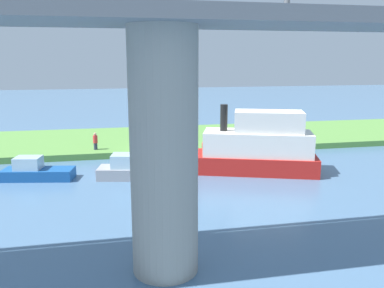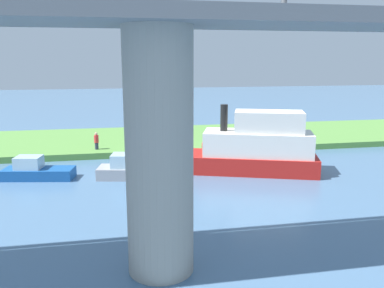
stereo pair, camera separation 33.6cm
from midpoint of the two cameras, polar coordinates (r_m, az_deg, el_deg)
The scene contains 9 objects.
ground_plane at distance 32.38m, azimuth -3.84°, elevation -1.78°, with size 160.00×160.00×0.00m, color #4C7093.
grassy_bank at distance 38.15m, azimuth -4.99°, elevation 0.66°, with size 80.00×12.00×0.50m, color #5B9342.
bridge_pylon at distance 14.09m, azimuth -3.94°, elevation -1.48°, with size 2.38×2.38×8.73m, color #9E998E.
bridge_span at distance 13.83m, azimuth -4.25°, elevation 18.52°, with size 73.50×4.30×3.25m.
person_on_bank at distance 33.34m, azimuth -13.06°, elevation 0.44°, with size 0.50×0.50×1.39m.
mooring_post at distance 35.35m, azimuth 9.05°, elevation 0.89°, with size 0.20×0.20×0.97m, color brown.
pontoon_yellow at distance 27.94m, azimuth 9.18°, elevation -0.49°, with size 9.55×5.84×4.63m.
houseboat_blue at distance 28.07m, azimuth -20.80°, elevation -3.56°, with size 4.67×2.36×1.49m.
skiff_small at distance 26.67m, azimuth -8.00°, elevation -3.58°, with size 5.05×2.64×1.60m.
Camera 2 is at (3.71, 31.27, 7.60)m, focal length 37.78 mm.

